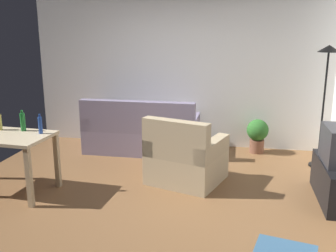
% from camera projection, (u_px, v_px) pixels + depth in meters
% --- Properties ---
extents(ground_plane, '(5.20, 4.40, 0.02)m').
position_uv_depth(ground_plane, '(153.00, 192.00, 4.93)').
color(ground_plane, brown).
extents(wall_rear, '(5.20, 0.10, 2.70)m').
position_uv_depth(wall_rear, '(180.00, 69.00, 6.68)').
color(wall_rear, white).
rests_on(wall_rear, ground_plane).
extents(couch, '(1.87, 0.84, 0.92)m').
position_uv_depth(couch, '(141.00, 134.00, 6.46)').
color(couch, gray).
rests_on(couch, ground_plane).
extents(torchiere_lamp, '(0.32, 0.32, 1.81)m').
position_uv_depth(torchiere_lamp, '(327.00, 73.00, 5.49)').
color(torchiere_lamp, black).
rests_on(torchiere_lamp, ground_plane).
extents(desk, '(1.24, 0.78, 0.76)m').
position_uv_depth(desk, '(2.00, 143.00, 4.77)').
color(desk, '#C6B28E').
rests_on(desk, ground_plane).
extents(potted_plant, '(0.36, 0.36, 0.57)m').
position_uv_depth(potted_plant, '(257.00, 133.00, 6.41)').
color(potted_plant, brown).
rests_on(potted_plant, ground_plane).
extents(armchair, '(1.12, 1.08, 0.92)m').
position_uv_depth(armchair, '(185.00, 159.00, 5.16)').
color(armchair, tan).
rests_on(armchair, ground_plane).
extents(bottle_green, '(0.06, 0.06, 0.27)m').
position_uv_depth(bottle_green, '(23.00, 122.00, 4.89)').
color(bottle_green, '#1E722D').
rests_on(bottle_green, desk).
extents(bottle_blue, '(0.05, 0.05, 0.25)m').
position_uv_depth(bottle_blue, '(40.00, 125.00, 4.76)').
color(bottle_blue, '#2347A3').
rests_on(bottle_blue, desk).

